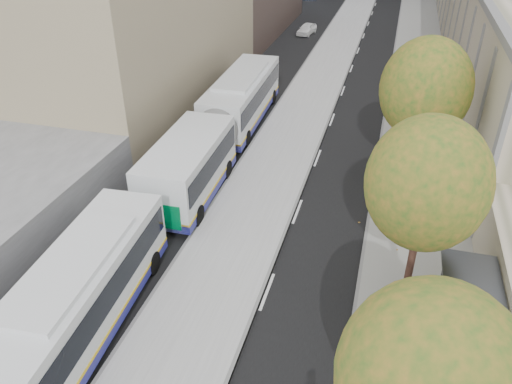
% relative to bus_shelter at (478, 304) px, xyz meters
% --- Properties ---
extents(bus_platform, '(4.25, 150.00, 0.15)m').
position_rel_bus_shelter_xyz_m(bus_platform, '(-9.56, 24.04, -2.11)').
color(bus_platform, '#A2A2A2').
rests_on(bus_platform, ground).
extents(sidewalk, '(4.75, 150.00, 0.08)m').
position_rel_bus_shelter_xyz_m(sidewalk, '(-1.56, 24.04, -2.15)').
color(sidewalk, gray).
rests_on(sidewalk, ground).
extents(bus_shelter, '(1.90, 4.40, 2.53)m').
position_rel_bus_shelter_xyz_m(bus_shelter, '(0.00, 0.00, 0.00)').
color(bus_shelter, '#383A3F').
rests_on(bus_shelter, sidewalk).
extents(tree_b, '(4.00, 4.00, 6.97)m').
position_rel_bus_shelter_xyz_m(tree_b, '(-2.09, -5.96, 2.85)').
color(tree_b, black).
rests_on(tree_b, sidewalk).
extents(tree_c, '(4.20, 4.20, 7.28)m').
position_rel_bus_shelter_xyz_m(tree_c, '(-2.09, 2.04, 3.06)').
color(tree_c, black).
rests_on(tree_c, sidewalk).
extents(tree_d, '(4.40, 4.40, 7.60)m').
position_rel_bus_shelter_xyz_m(tree_d, '(-2.09, 11.04, 3.28)').
color(tree_d, black).
rests_on(tree_d, sidewalk).
extents(bus_far, '(3.26, 19.11, 3.18)m').
position_rel_bus_shelter_xyz_m(bus_far, '(-13.14, 12.76, -0.45)').
color(bus_far, silver).
rests_on(bus_far, ground).
extents(distant_car, '(1.96, 3.64, 1.18)m').
position_rel_bus_shelter_xyz_m(distant_car, '(-13.48, 42.07, -1.60)').
color(distant_car, white).
rests_on(distant_car, ground).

